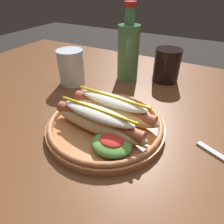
# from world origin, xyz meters

# --- Properties ---
(dining_table) EXTENTS (1.47, 0.86, 0.74)m
(dining_table) POSITION_xyz_m (0.00, 0.00, 0.65)
(dining_table) COLOR brown
(dining_table) RESTS_ON ground_plane
(hot_dog_plate) EXTENTS (0.27, 0.27, 0.08)m
(hot_dog_plate) POSITION_xyz_m (-0.02, -0.10, 0.77)
(hot_dog_plate) COLOR #B77042
(hot_dog_plate) RESTS_ON dining_table
(soda_cup) EXTENTS (0.08, 0.08, 0.11)m
(soda_cup) POSITION_xyz_m (0.02, 0.22, 0.79)
(soda_cup) COLOR black
(soda_cup) RESTS_ON dining_table
(water_cup) EXTENTS (0.08, 0.08, 0.11)m
(water_cup) POSITION_xyz_m (-0.24, 0.06, 0.79)
(water_cup) COLOR silver
(water_cup) RESTS_ON dining_table
(glass_bottle) EXTENTS (0.07, 0.07, 0.24)m
(glass_bottle) POSITION_xyz_m (-0.10, 0.18, 0.84)
(glass_bottle) COLOR #4C7F51
(glass_bottle) RESTS_ON dining_table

